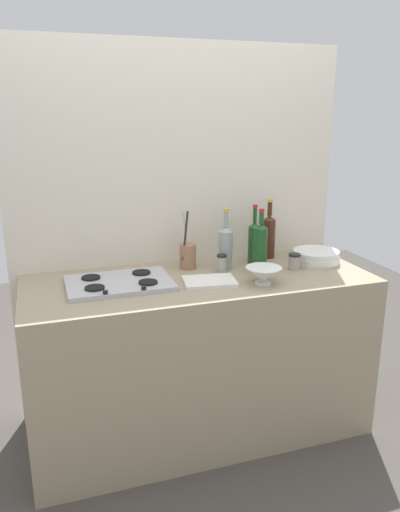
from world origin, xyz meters
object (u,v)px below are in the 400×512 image
Objects in this scene: stovetop_hob at (119,283)px; wine_bottle_mid_right at (261,247)px; wine_bottle_leftmost at (226,247)px; condiment_jar_front at (222,264)px; mixing_bowl at (264,275)px; wine_bottle_rightmost at (269,235)px; cutting_board at (210,281)px; plate_stack at (316,257)px; condiment_jar_rear at (294,262)px; wine_bottle_mid_left at (254,242)px; utensil_crock at (188,255)px.

stovetop_hob is 1.50× the size of wine_bottle_mid_right.
condiment_jar_front is (-0.05, -0.07, -0.07)m from wine_bottle_leftmost.
wine_bottle_rightmost is at bearing 61.47° from mixing_bowl.
wine_bottle_leftmost is 0.29m from cutting_board.
mixing_bowl is at bearing -109.67° from wine_bottle_mid_right.
condiment_jar_rear is (-0.18, -0.07, 0.01)m from plate_stack.
condiment_jar_rear is at bearing 7.41° from cutting_board.
wine_bottle_leftmost is 0.20m from wine_bottle_mid_left.
stovetop_hob is 1.98× the size of cutting_board.
wine_bottle_rightmost reaches higher than wine_bottle_leftmost.
plate_stack is 0.40m from wine_bottle_mid_right.
wine_bottle_rightmost reaches higher than stovetop_hob.
cutting_board is at bearing -128.63° from wine_bottle_leftmost.
mixing_bowl is at bearing -58.88° from condiment_jar_front.
wine_bottle_mid_left is 1.85× the size of mixing_bowl.
condiment_jar_front is (-0.14, 0.23, 0.00)m from mixing_bowl.
wine_bottle_rightmost is 3.39× the size of condiment_jar_front.
condiment_jar_front is 1.15× the size of condiment_jar_rear.
plate_stack is 1.46× the size of mixing_bowl.
wine_bottle_leftmost is at bearing 158.47° from condiment_jar_rear.
wine_bottle_leftmost reaches higher than utensil_crock.
wine_bottle_mid_right is at bearing -37.86° from wine_bottle_leftmost.
utensil_crock is 3.16× the size of condiment_jar_front.
wine_bottle_rightmost is at bearing 28.08° from condiment_jar_front.
wine_bottle_mid_left reaches higher than condiment_jar_front.
wine_bottle_leftmost is 1.00× the size of wine_bottle_mid_left.
plate_stack is at bearing -7.07° from wine_bottle_leftmost.
wine_bottle_leftmost is 0.32m from mixing_bowl.
wine_bottle_leftmost and wine_bottle_mid_left have the same top height.
wine_bottle_mid_right reaches higher than wine_bottle_leftmost.
cutting_board is (0.03, -0.27, -0.07)m from utensil_crock.
utensil_crock is (-0.20, 0.07, -0.05)m from wine_bottle_leftmost.
mixing_bowl is at bearing -152.08° from plate_stack.
utensil_crock reaches higher than condiment_jar_rear.
wine_bottle_leftmost is 1.29× the size of cutting_board.
mixing_bowl is 0.31m from condiment_jar_rear.
cutting_board is at bearing -164.94° from wine_bottle_mid_right.
wine_bottle_mid_left is at bearing 161.79° from plate_stack.
wine_bottle_rightmost is (0.17, 0.24, -0.00)m from wine_bottle_mid_right.
wine_bottle_mid_right reaches higher than condiment_jar_rear.
plate_stack is at bearing 21.67° from condiment_jar_rear.
wine_bottle_leftmost is 0.38m from condiment_jar_rear.
wine_bottle_mid_right reaches higher than stovetop_hob.
utensil_crock is (0.41, 0.17, 0.06)m from stovetop_hob.
stovetop_hob is at bearing -157.91° from utensil_crock.
wine_bottle_mid_right is 1.32× the size of cutting_board.
wine_bottle_leftmost is 0.96× the size of wine_bottle_rightmost.
condiment_jar_front is at bearing -124.02° from wine_bottle_leftmost.
wine_bottle_mid_right reaches higher than mixing_bowl.
wine_bottle_rightmost reaches higher than mixing_bowl.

